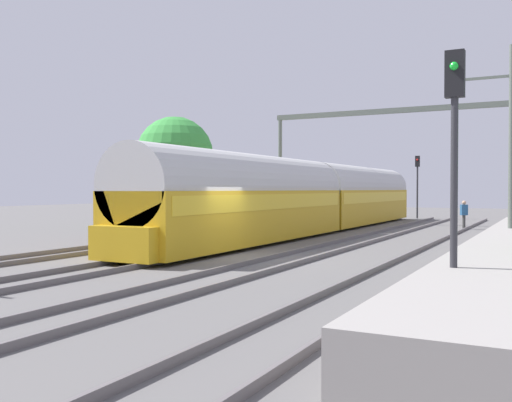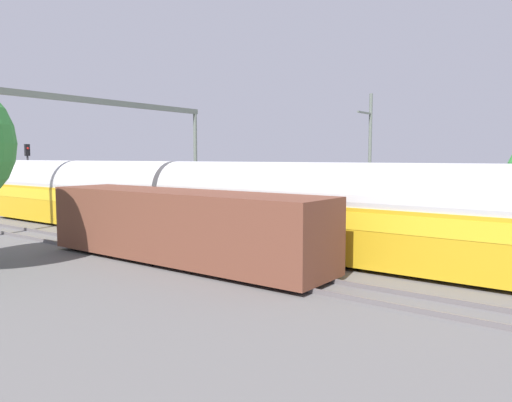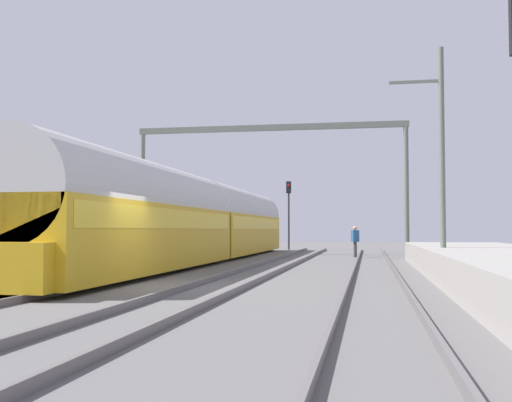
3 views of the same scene
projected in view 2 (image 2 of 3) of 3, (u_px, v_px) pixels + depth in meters
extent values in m
plane|color=#5D5B5A|center=(433.00, 262.00, 19.49)|extent=(120.00, 120.00, 0.00)
cube|color=#605A5B|center=(361.00, 300.00, 14.09)|extent=(0.08, 60.00, 0.16)
cube|color=#605A5B|center=(381.00, 289.00, 15.23)|extent=(0.08, 60.00, 0.16)
cube|color=#605A5B|center=(409.00, 273.00, 17.30)|extent=(0.08, 60.00, 0.16)
cube|color=#605A5B|center=(422.00, 266.00, 18.45)|extent=(0.08, 60.00, 0.16)
cube|color=#605A5B|center=(442.00, 255.00, 20.51)|extent=(0.08, 60.00, 0.16)
cube|color=#605A5B|center=(452.00, 250.00, 21.66)|extent=(0.08, 60.00, 0.16)
cube|color=#605A5B|center=(467.00, 242.00, 23.73)|extent=(0.08, 60.00, 0.16)
cube|color=#605A5B|center=(474.00, 238.00, 24.87)|extent=(0.08, 60.00, 0.16)
cube|color=gray|center=(450.00, 221.00, 28.51)|extent=(4.40, 28.00, 0.90)
cube|color=gold|center=(313.00, 228.00, 20.36)|extent=(2.90, 16.00, 2.20)
cube|color=gold|center=(313.00, 213.00, 20.30)|extent=(2.93, 15.36, 0.64)
cylinder|color=#BABABA|center=(313.00, 197.00, 20.24)|extent=(2.84, 16.00, 2.84)
cube|color=gold|center=(82.00, 205.00, 30.09)|extent=(2.90, 16.00, 2.20)
cube|color=gold|center=(82.00, 195.00, 30.03)|extent=(2.93, 15.36, 0.64)
cylinder|color=#BABABA|center=(82.00, 184.00, 29.97)|extent=(2.84, 16.00, 2.84)
cube|color=brown|center=(180.00, 225.00, 19.33)|extent=(2.80, 13.00, 2.70)
cube|color=black|center=(181.00, 257.00, 19.45)|extent=(2.52, 11.96, 0.10)
cylinder|color=#3B3B3B|center=(188.00, 210.00, 34.67)|extent=(0.25, 0.25, 0.85)
cube|color=#285684|center=(188.00, 200.00, 34.60)|extent=(0.46, 0.43, 0.64)
sphere|color=tan|center=(187.00, 194.00, 34.56)|extent=(0.24, 0.24, 0.24)
cylinder|color=#2D2D33|center=(29.00, 184.00, 37.37)|extent=(0.14, 0.14, 4.28)
cube|color=black|center=(27.00, 150.00, 37.14)|extent=(0.36, 0.20, 0.90)
sphere|color=red|center=(28.00, 148.00, 37.06)|extent=(0.16, 0.16, 0.16)
cylinder|color=#5E675E|center=(195.00, 163.00, 37.88)|extent=(0.28, 0.28, 7.50)
cube|color=#5E675E|center=(107.00, 102.00, 31.11)|extent=(16.47, 0.24, 0.36)
cylinder|color=#5E675E|center=(370.00, 160.00, 29.71)|extent=(0.20, 0.20, 8.00)
cube|color=#5E675E|center=(364.00, 113.00, 28.74)|extent=(1.80, 0.10, 0.10)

